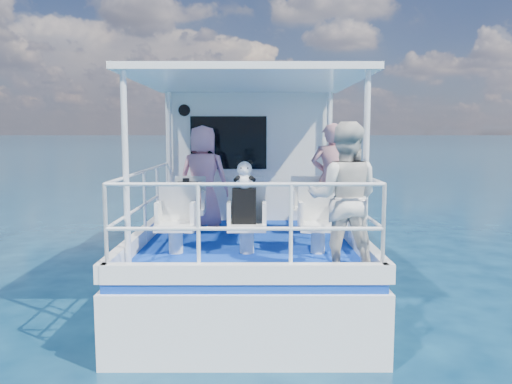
# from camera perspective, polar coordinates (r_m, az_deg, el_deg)

# --- Properties ---
(ground) EXTENTS (2000.00, 2000.00, 0.00)m
(ground) POSITION_cam_1_polar(r_m,az_deg,el_deg) (7.68, -0.90, -11.56)
(ground) COLOR #08233B
(ground) RESTS_ON ground
(hull) EXTENTS (3.00, 7.00, 1.60)m
(hull) POSITION_cam_1_polar(r_m,az_deg,el_deg) (8.63, -0.80, -9.49)
(hull) COLOR white
(hull) RESTS_ON ground
(deck) EXTENTS (2.90, 6.90, 0.10)m
(deck) POSITION_cam_1_polar(r_m,az_deg,el_deg) (8.44, -0.81, -3.94)
(deck) COLOR #0B319E
(deck) RESTS_ON hull
(cabin) EXTENTS (2.85, 2.00, 2.20)m
(cabin) POSITION_cam_1_polar(r_m,az_deg,el_deg) (9.60, -0.73, 4.26)
(cabin) COLOR white
(cabin) RESTS_ON deck
(canopy) EXTENTS (3.00, 3.20, 0.08)m
(canopy) POSITION_cam_1_polar(r_m,az_deg,el_deg) (7.13, -0.97, 12.60)
(canopy) COLOR white
(canopy) RESTS_ON cabin
(canopy_posts) EXTENTS (2.77, 2.97, 2.20)m
(canopy_posts) POSITION_cam_1_polar(r_m,az_deg,el_deg) (7.06, -0.96, 3.40)
(canopy_posts) COLOR white
(canopy_posts) RESTS_ON deck
(railings) EXTENTS (2.84, 3.59, 1.00)m
(railings) POSITION_cam_1_polar(r_m,az_deg,el_deg) (6.79, -0.99, -1.82)
(railings) COLOR white
(railings) RESTS_ON deck
(seat_port_fwd) EXTENTS (0.48, 0.46, 0.38)m
(seat_port_fwd) POSITION_cam_1_polar(r_m,az_deg,el_deg) (7.67, -7.64, -3.24)
(seat_port_fwd) COLOR silver
(seat_port_fwd) RESTS_ON deck
(seat_center_fwd) EXTENTS (0.48, 0.46, 0.38)m
(seat_center_fwd) POSITION_cam_1_polar(r_m,az_deg,el_deg) (7.61, -0.89, -3.27)
(seat_center_fwd) COLOR silver
(seat_center_fwd) RESTS_ON deck
(seat_stbd_fwd) EXTENTS (0.48, 0.46, 0.38)m
(seat_stbd_fwd) POSITION_cam_1_polar(r_m,az_deg,el_deg) (7.65, 5.88, -3.25)
(seat_stbd_fwd) COLOR silver
(seat_stbd_fwd) RESTS_ON deck
(seat_port_aft) EXTENTS (0.48, 0.46, 0.38)m
(seat_port_aft) POSITION_cam_1_polar(r_m,az_deg,el_deg) (6.41, -9.16, -5.23)
(seat_port_aft) COLOR silver
(seat_port_aft) RESTS_ON deck
(seat_center_aft) EXTENTS (0.48, 0.46, 0.38)m
(seat_center_aft) POSITION_cam_1_polar(r_m,az_deg,el_deg) (6.33, -1.06, -5.29)
(seat_center_aft) COLOR silver
(seat_center_aft) RESTS_ON deck
(seat_stbd_aft) EXTENTS (0.48, 0.46, 0.38)m
(seat_stbd_aft) POSITION_cam_1_polar(r_m,az_deg,el_deg) (6.38, 7.09, -5.25)
(seat_stbd_aft) COLOR silver
(seat_stbd_aft) RESTS_ON deck
(passenger_port_fwd) EXTENTS (0.69, 0.55, 1.63)m
(passenger_port_fwd) POSITION_cam_1_polar(r_m,az_deg,el_deg) (7.94, -6.04, 1.67)
(passenger_port_fwd) COLOR pink
(passenger_port_fwd) RESTS_ON deck
(passenger_stbd_fwd) EXTENTS (0.67, 0.50, 1.66)m
(passenger_stbd_fwd) POSITION_cam_1_polar(r_m,az_deg,el_deg) (7.59, 8.58, 1.51)
(passenger_stbd_fwd) COLOR #CE858B
(passenger_stbd_fwd) RESTS_ON deck
(passenger_stbd_aft) EXTENTS (0.90, 0.76, 1.63)m
(passenger_stbd_aft) POSITION_cam_1_polar(r_m,az_deg,el_deg) (5.42, 10.01, -0.71)
(passenger_stbd_aft) COLOR silver
(passenger_stbd_aft) RESTS_ON deck
(backpack_port) EXTENTS (0.31, 0.17, 0.40)m
(backpack_port) POSITION_cam_1_polar(r_m,az_deg,el_deg) (7.55, -7.85, -0.40)
(backpack_port) COLOR black
(backpack_port) RESTS_ON seat_port_fwd
(backpack_center) EXTENTS (0.30, 0.17, 0.45)m
(backpack_center) POSITION_cam_1_polar(r_m,az_deg,el_deg) (6.26, -1.36, -1.60)
(backpack_center) COLOR black
(backpack_center) RESTS_ON seat_center_aft
(compact_camera) EXTENTS (0.10, 0.06, 0.06)m
(compact_camera) POSITION_cam_1_polar(r_m,az_deg,el_deg) (7.53, -8.01, 1.35)
(compact_camera) COLOR black
(compact_camera) RESTS_ON backpack_port
(panda) EXTENTS (0.23, 0.19, 0.35)m
(panda) POSITION_cam_1_polar(r_m,az_deg,el_deg) (6.19, -1.32, 2.04)
(panda) COLOR white
(panda) RESTS_ON backpack_center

